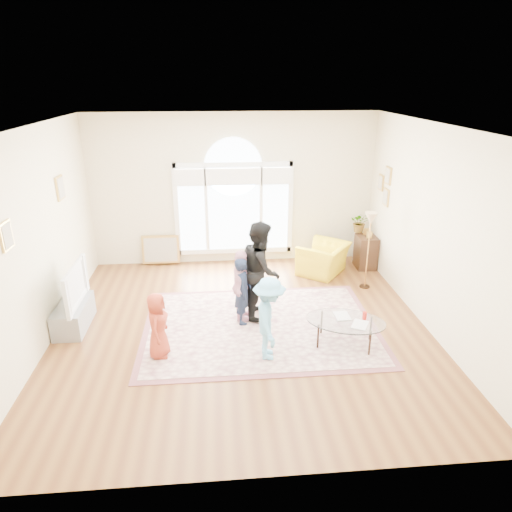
{
  "coord_description": "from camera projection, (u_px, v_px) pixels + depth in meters",
  "views": [
    {
      "loc": [
        -0.36,
        -6.5,
        3.84
      ],
      "look_at": [
        0.24,
        0.3,
        1.15
      ],
      "focal_mm": 32.0,
      "sensor_mm": 36.0,
      "label": 1
    }
  ],
  "objects": [
    {
      "name": "ground",
      "position": [
        243.0,
        328.0,
        7.46
      ],
      "size": [
        6.0,
        6.0,
        0.0
      ],
      "primitive_type": "plane",
      "color": "#593218",
      "rests_on": "ground"
    },
    {
      "name": "room_shell",
      "position": [
        234.0,
        194.0,
        9.51
      ],
      "size": [
        6.0,
        6.0,
        6.0
      ],
      "color": "beige",
      "rests_on": "ground"
    },
    {
      "name": "area_rug",
      "position": [
        260.0,
        326.0,
        7.5
      ],
      "size": [
        3.6,
        2.6,
        0.02
      ],
      "primitive_type": "cube",
      "color": "beige",
      "rests_on": "ground"
    },
    {
      "name": "rug_border",
      "position": [
        260.0,
        326.0,
        7.51
      ],
      "size": [
        3.8,
        2.8,
        0.01
      ],
      "primitive_type": "cube",
      "color": "brown",
      "rests_on": "ground"
    },
    {
      "name": "tv_console",
      "position": [
        74.0,
        315.0,
        7.44
      ],
      "size": [
        0.45,
        1.0,
        0.42
      ],
      "primitive_type": "cube",
      "color": "gray",
      "rests_on": "ground"
    },
    {
      "name": "television",
      "position": [
        69.0,
        286.0,
        7.24
      ],
      "size": [
        0.17,
        1.14,
        0.65
      ],
      "color": "black",
      "rests_on": "tv_console"
    },
    {
      "name": "coffee_table",
      "position": [
        346.0,
        321.0,
        6.87
      ],
      "size": [
        1.37,
        1.11,
        0.54
      ],
      "rotation": [
        0.0,
        0.0,
        -0.34
      ],
      "color": "silver",
      "rests_on": "ground"
    },
    {
      "name": "armchair",
      "position": [
        323.0,
        259.0,
        9.47
      ],
      "size": [
        1.28,
        1.3,
        0.64
      ],
      "primitive_type": "imported",
      "rotation": [
        0.0,
        0.0,
        4.06
      ],
      "color": "gold",
      "rests_on": "ground"
    },
    {
      "name": "side_cabinet",
      "position": [
        366.0,
        252.0,
        9.74
      ],
      "size": [
        0.4,
        0.5,
        0.7
      ],
      "primitive_type": "cube",
      "color": "black",
      "rests_on": "ground"
    },
    {
      "name": "floor_lamp",
      "position": [
        370.0,
        224.0,
        8.47
      ],
      "size": [
        0.31,
        0.31,
        1.51
      ],
      "color": "black",
      "rests_on": "ground"
    },
    {
      "name": "plant_pedestal",
      "position": [
        358.0,
        247.0,
        10.02
      ],
      "size": [
        0.2,
        0.2,
        0.7
      ],
      "primitive_type": "cylinder",
      "color": "white",
      "rests_on": "ground"
    },
    {
      "name": "potted_plant",
      "position": [
        360.0,
        222.0,
        9.81
      ],
      "size": [
        0.46,
        0.42,
        0.44
      ],
      "primitive_type": "imported",
      "rotation": [
        0.0,
        0.0,
        -0.22
      ],
      "color": "#33722D",
      "rests_on": "plant_pedestal"
    },
    {
      "name": "leaning_picture",
      "position": [
        162.0,
        264.0,
        10.02
      ],
      "size": [
        0.8,
        0.14,
        0.62
      ],
      "primitive_type": "cube",
      "rotation": [
        -0.14,
        0.0,
        0.0
      ],
      "color": "tan",
      "rests_on": "ground"
    },
    {
      "name": "child_red",
      "position": [
        158.0,
        325.0,
        6.54
      ],
      "size": [
        0.37,
        0.52,
        0.99
      ],
      "primitive_type": "imported",
      "rotation": [
        0.0,
        0.0,
        1.46
      ],
      "color": "#A33823",
      "rests_on": "area_rug"
    },
    {
      "name": "child_navy",
      "position": [
        243.0,
        291.0,
        7.43
      ],
      "size": [
        0.31,
        0.43,
        1.13
      ],
      "primitive_type": "imported",
      "rotation": [
        0.0,
        0.0,
        1.48
      ],
      "color": "#161F35",
      "rests_on": "area_rug"
    },
    {
      "name": "child_black",
      "position": [
        261.0,
        270.0,
        7.59
      ],
      "size": [
        0.71,
        0.87,
        1.65
      ],
      "primitive_type": "imported",
      "rotation": [
        0.0,
        0.0,
        1.46
      ],
      "color": "black",
      "rests_on": "area_rug"
    },
    {
      "name": "child_pink",
      "position": [
        241.0,
        286.0,
        7.51
      ],
      "size": [
        0.4,
        0.75,
        1.22
      ],
      "primitive_type": "imported",
      "rotation": [
        0.0,
        0.0,
        1.43
      ],
      "color": "#F6AEC8",
      "rests_on": "area_rug"
    },
    {
      "name": "child_blue",
      "position": [
        269.0,
        319.0,
        6.46
      ],
      "size": [
        0.51,
        0.83,
        1.24
      ],
      "primitive_type": "imported",
      "rotation": [
        0.0,
        0.0,
        1.51
      ],
      "color": "#6BC0F2",
      "rests_on": "area_rug"
    }
  ]
}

